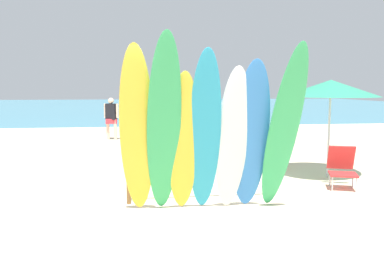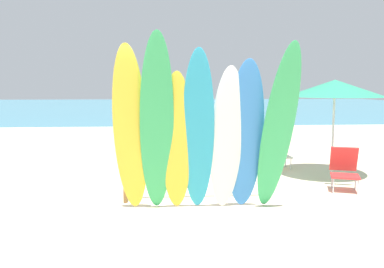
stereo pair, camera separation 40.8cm
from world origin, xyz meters
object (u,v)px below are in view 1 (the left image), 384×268
object	(u,v)px
distant_boat	(149,115)
surfboard_yellow_2	(183,144)
surfboard_blue_5	(251,138)
beach_chair_blue	(342,166)
surfboard_teal_3	(205,134)
beachgoer_by_water	(180,113)
surfboard_white_4	(232,141)
surfboard_rack	(201,167)
surfboard_green_6	(283,131)
beachgoer_strolling	(111,116)
beach_umbrella	(331,88)
beach_chair_red	(272,149)
surfboard_green_1	(164,128)
surfboard_yellow_0	(137,133)

from	to	relation	value
distant_boat	surfboard_yellow_2	bearing A→B (deg)	-89.92
surfboard_blue_5	beach_chair_blue	xyz separation A→B (m)	(2.19, 1.27, -0.75)
surfboard_teal_3	beachgoer_by_water	xyz separation A→B (m)	(0.57, 8.98, -0.28)
surfboard_teal_3	surfboard_white_4	xyz separation A→B (m)	(0.44, 0.06, -0.12)
surfboard_rack	surfboard_blue_5	size ratio (longest dim) A/B	1.03
surfboard_green_6	beachgoer_strolling	xyz separation A→B (m)	(-3.13, 9.07, -0.40)
surfboard_green_6	beach_umbrella	size ratio (longest dim) A/B	1.33
surfboard_yellow_2	beach_chair_red	world-z (taller)	surfboard_yellow_2
surfboard_yellow_2	surfboard_green_6	bearing A→B (deg)	-6.08
distant_boat	surfboard_blue_5	bearing A→B (deg)	-86.91
surfboard_green_1	distant_boat	bearing A→B (deg)	87.49
surfboard_yellow_0	surfboard_blue_5	world-z (taller)	surfboard_yellow_0
surfboard_rack	surfboard_green_6	distance (m)	1.58
beach_chair_red	surfboard_white_4	bearing A→B (deg)	-118.97
surfboard_rack	surfboard_green_1	bearing A→B (deg)	-129.84
surfboard_yellow_2	surfboard_teal_3	distance (m)	0.36
surfboard_yellow_0	surfboard_teal_3	world-z (taller)	surfboard_yellow_0
beach_chair_blue	surfboard_green_1	bearing A→B (deg)	-138.53
beach_umbrella	distant_boat	distance (m)	17.95
surfboard_rack	beachgoer_strolling	bearing A→B (deg)	103.88
beachgoer_by_water	distant_boat	world-z (taller)	beachgoer_by_water
beachgoer_by_water	surfboard_teal_3	bearing A→B (deg)	-63.68
beachgoer_by_water	beach_chair_red	bearing A→B (deg)	-43.14
surfboard_green_1	surfboard_white_4	size ratio (longest dim) A/B	1.23
beach_chair_red	surfboard_yellow_2	bearing A→B (deg)	-128.04
beachgoer_strolling	beachgoer_by_water	size ratio (longest dim) A/B	0.91
surfboard_yellow_2	surfboard_green_6	xyz separation A→B (m)	(1.48, -0.20, 0.19)
beach_chair_blue	surfboard_green_6	bearing A→B (deg)	-120.13
surfboard_green_1	beach_chair_blue	world-z (taller)	surfboard_green_1
surfboard_green_1	surfboard_yellow_0	bearing A→B (deg)	162.41
surfboard_yellow_0	beachgoer_strolling	xyz separation A→B (m)	(-0.97, 8.88, -0.39)
surfboard_white_4	beachgoer_strolling	world-z (taller)	surfboard_white_4
surfboard_yellow_0	surfboard_green_6	size ratio (longest dim) A/B	0.96
surfboard_rack	beach_chair_blue	bearing A→B (deg)	11.40
surfboard_green_1	surfboard_white_4	world-z (taller)	surfboard_green_1
surfboard_yellow_2	beach_umbrella	xyz separation A→B (m)	(3.35, 2.08, 0.82)
surfboard_white_4	surfboard_green_6	distance (m)	0.77
surfboard_teal_3	beachgoer_by_water	world-z (taller)	surfboard_teal_3
surfboard_blue_5	beach_umbrella	world-z (taller)	surfboard_blue_5
surfboard_teal_3	beach_umbrella	distance (m)	3.79
surfboard_green_6	beach_chair_blue	world-z (taller)	surfboard_green_6
beach_chair_blue	surfboard_rack	bearing A→B (deg)	-148.48
surfboard_white_4	distant_boat	bearing A→B (deg)	92.57
distant_boat	surfboard_green_6	bearing A→B (deg)	-85.65
surfboard_blue_5	beach_chair_red	world-z (taller)	surfboard_blue_5
surfboard_green_1	surfboard_yellow_2	distance (m)	0.41
surfboard_yellow_2	surfboard_teal_3	size ratio (longest dim) A/B	0.87
surfboard_yellow_2	beachgoer_strolling	distance (m)	9.02
beach_umbrella	surfboard_green_6	bearing A→B (deg)	-129.29
surfboard_green_1	surfboard_green_6	xyz separation A→B (m)	(1.78, -0.07, -0.06)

